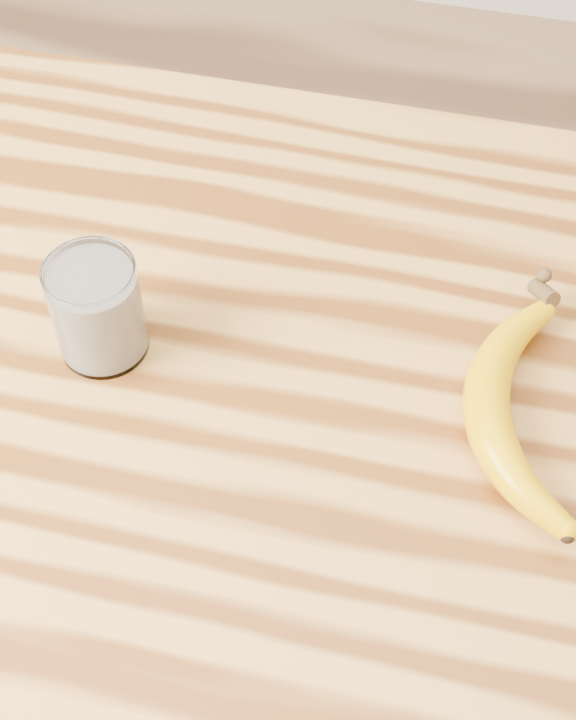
# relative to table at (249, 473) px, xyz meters

# --- Properties ---
(table) EXTENTS (1.20, 0.80, 0.90)m
(table) POSITION_rel_table_xyz_m (0.00, 0.00, 0.00)
(table) COLOR #B88136
(table) RESTS_ON ground
(smoothie_glass) EXTENTS (0.08, 0.08, 0.10)m
(smoothie_glass) POSITION_rel_table_xyz_m (-0.13, 0.02, 0.18)
(smoothie_glass) COLOR white
(smoothie_glass) RESTS_ON table
(banana) EXTENTS (0.16, 0.33, 0.04)m
(banana) POSITION_rel_table_xyz_m (0.20, 0.02, 0.15)
(banana) COLOR #DBA100
(banana) RESTS_ON table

